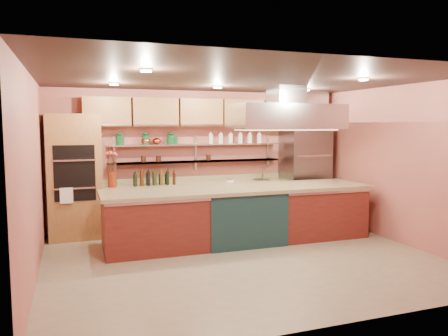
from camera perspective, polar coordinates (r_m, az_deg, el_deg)
name	(u,v)px	position (r m, az deg, el deg)	size (l,w,h in m)	color
floor	(242,259)	(7.08, 2.32, -11.73)	(6.00, 5.00, 0.02)	gray
ceiling	(242,79)	(6.79, 2.42, 11.53)	(6.00, 5.00, 0.02)	black
wall_back	(198,159)	(9.15, -3.47, 1.25)	(6.00, 0.04, 2.80)	#AE5D52
wall_front	(333,195)	(4.59, 14.09, -3.41)	(6.00, 0.04, 2.80)	#AE5D52
wall_left	(32,178)	(6.33, -23.76, -1.24)	(0.04, 5.00, 2.80)	#AE5D52
wall_right	(398,164)	(8.38, 21.77, 0.43)	(0.04, 5.00, 2.80)	#AE5D52
oven_stack	(75,177)	(8.50, -18.92, -1.09)	(0.95, 0.64, 2.30)	#9C6938
refrigerator	(305,173)	(9.77, 10.50, -0.61)	(0.95, 0.72, 2.10)	slate
back_counter	(200,205)	(8.97, -3.21, -4.87)	(3.84, 0.64, 0.93)	tan
wall_shelf_lower	(197,161)	(9.01, -3.55, 0.86)	(3.60, 0.26, 0.03)	#B7BABE
wall_shelf_upper	(197,144)	(8.99, -3.56, 3.08)	(3.60, 0.26, 0.03)	#B7BABE
upper_cabinets	(200,113)	(8.95, -3.19, 7.24)	(4.60, 0.36, 0.55)	#9C6938
range_hood	(286,117)	(8.08, 8.10, 6.64)	(2.00, 1.00, 0.45)	#B7BABE
ceiling_downlights	(238,82)	(6.97, 1.79, 11.13)	(4.00, 2.80, 0.02)	#FFE5A5
island	(240,215)	(7.88, 2.07, -6.13)	(4.75, 1.03, 0.99)	maroon
flower_vase	(112,179)	(8.51, -14.38, -1.46)	(0.16, 0.16, 0.29)	maroon
oil_bottle_cluster	(155,178)	(8.62, -9.06, -1.29)	(0.87, 0.25, 0.28)	black
kitchen_scale	(230,180)	(9.04, 0.76, -1.53)	(0.14, 0.11, 0.08)	silver
bar_faucet	(263,174)	(9.43, 5.07, -0.75)	(0.03, 0.03, 0.25)	silver
copper_kettle	(157,141)	(8.80, -8.79, 3.50)	(0.17, 0.17, 0.13)	#C3462D
green_canister	(175,140)	(8.87, -6.47, 3.63)	(0.13, 0.13, 0.16)	#0E421F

